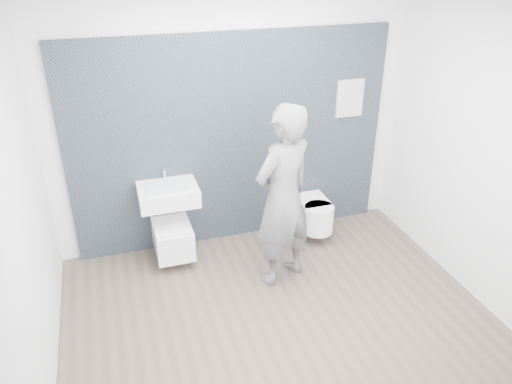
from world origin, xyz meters
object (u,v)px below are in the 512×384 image
object	(u,v)px
visitor	(283,197)
toilet_square	(172,236)
toilet_rounded	(314,214)
washbasin	(168,194)

from	to	relation	value
visitor	toilet_square	bearing A→B (deg)	-57.13
toilet_rounded	visitor	distance (m)	1.12
toilet_square	toilet_rounded	world-z (taller)	toilet_square
toilet_rounded	washbasin	bearing A→B (deg)	177.48
visitor	toilet_rounded	bearing A→B (deg)	-159.58
toilet_square	toilet_rounded	bearing A→B (deg)	-0.82
toilet_rounded	visitor	world-z (taller)	visitor
visitor	washbasin	bearing A→B (deg)	-59.04
toilet_square	toilet_rounded	xyz separation A→B (m)	(1.69, -0.02, -0.00)
toilet_rounded	visitor	xyz separation A→B (m)	(-0.65, -0.64, 0.65)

